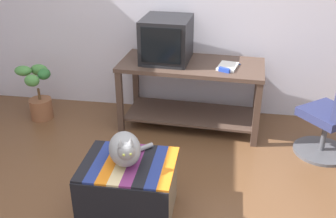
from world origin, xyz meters
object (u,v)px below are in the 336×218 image
stapler (224,70)px  book (228,66)px  desk (191,84)px  cat (125,149)px  ottoman_with_blanket (130,188)px  office_chair (333,119)px  tv_monitor (167,40)px  keyboard (163,65)px  potted_plant (38,94)px

stapler → book: bearing=12.0°
book → stapler: bearing=-90.7°
desk → cat: cat is taller
ottoman_with_blanket → office_chair: (1.64, 1.06, 0.16)m
office_chair → desk: bearing=-55.6°
desk → tv_monitor: size_ratio=2.70×
tv_monitor → ottoman_with_blanket: tv_monitor is taller
book → ottoman_with_blanket: size_ratio=0.38×
ottoman_with_blanket → keyboard: bearing=88.5°
tv_monitor → potted_plant: 1.53m
keyboard → office_chair: size_ratio=0.45×
potted_plant → office_chair: 3.01m
tv_monitor → potted_plant: tv_monitor is taller
tv_monitor → office_chair: size_ratio=0.62×
ottoman_with_blanket → stapler: bearing=63.3°
desk → book: bearing=-7.6°
desk → tv_monitor: 0.51m
keyboard → ottoman_with_blanket: (-0.03, -1.33, -0.49)m
tv_monitor → keyboard: size_ratio=1.37×
book → office_chair: bearing=-6.8°
desk → cat: size_ratio=3.41×
stapler → ottoman_with_blanket: bearing=177.7°
desk → potted_plant: 1.67m
ottoman_with_blanket → potted_plant: size_ratio=1.10×
ottoman_with_blanket → cat: (-0.02, 0.01, 0.34)m
office_chair → ottoman_with_blanket: bearing=-6.2°
desk → book: (0.36, -0.07, 0.23)m
book → office_chair: 1.08m
book → stapler: stapler is taller
desk → keyboard: size_ratio=3.70×
potted_plant → office_chair: (3.00, -0.30, 0.09)m
tv_monitor → office_chair: tv_monitor is taller
book → office_chair: size_ratio=0.29×
tv_monitor → potted_plant: bearing=-170.4°
tv_monitor → office_chair: (1.60, -0.45, -0.54)m
keyboard → stapler: size_ratio=3.64×
tv_monitor → keyboard: 0.28m
book → stapler: size_ratio=2.35×
cat → potted_plant: size_ratio=0.71×
potted_plant → desk: bearing=3.4°
keyboard → book: bearing=8.1°
office_chair → tv_monitor: bearing=-54.9°
keyboard → cat: keyboard is taller
book → cat: bearing=-104.6°
tv_monitor → cat: size_ratio=1.26×
potted_plant → office_chair: bearing=-5.7°
potted_plant → keyboard: bearing=-1.3°
tv_monitor → book: (0.63, -0.13, -0.20)m
potted_plant → tv_monitor: bearing=6.4°
tv_monitor → potted_plant: (-1.39, -0.16, -0.62)m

